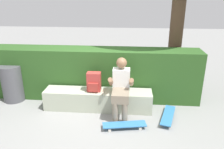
{
  "coord_description": "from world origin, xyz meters",
  "views": [
    {
      "loc": [
        0.65,
        -3.82,
        2.35
      ],
      "look_at": [
        0.29,
        0.41,
        0.77
      ],
      "focal_mm": 35.35,
      "sensor_mm": 36.0,
      "label": 1
    }
  ],
  "objects_px": {
    "bench_main": "(98,100)",
    "backpack_on_bench": "(94,82)",
    "skateboard_near_person": "(124,125)",
    "skateboard_beside_bench": "(168,115)",
    "trash_bin": "(13,83)",
    "person_skater": "(121,86)"
  },
  "relations": [
    {
      "from": "bench_main",
      "to": "backpack_on_bench",
      "type": "bearing_deg",
      "value": -172.81
    },
    {
      "from": "skateboard_near_person",
      "to": "backpack_on_bench",
      "type": "height_order",
      "value": "backpack_on_bench"
    },
    {
      "from": "skateboard_beside_bench",
      "to": "backpack_on_bench",
      "type": "bearing_deg",
      "value": 169.25
    },
    {
      "from": "skateboard_near_person",
      "to": "trash_bin",
      "type": "relative_size",
      "value": 0.99
    },
    {
      "from": "skateboard_beside_bench",
      "to": "backpack_on_bench",
      "type": "distance_m",
      "value": 1.63
    },
    {
      "from": "skateboard_near_person",
      "to": "skateboard_beside_bench",
      "type": "distance_m",
      "value": 0.94
    },
    {
      "from": "person_skater",
      "to": "skateboard_near_person",
      "type": "distance_m",
      "value": 0.74
    },
    {
      "from": "skateboard_near_person",
      "to": "skateboard_beside_bench",
      "type": "bearing_deg",
      "value": 25.27
    },
    {
      "from": "backpack_on_bench",
      "to": "trash_bin",
      "type": "height_order",
      "value": "trash_bin"
    },
    {
      "from": "person_skater",
      "to": "skateboard_near_person",
      "type": "bearing_deg",
      "value": -79.06
    },
    {
      "from": "backpack_on_bench",
      "to": "skateboard_near_person",
      "type": "bearing_deg",
      "value": -46.08
    },
    {
      "from": "bench_main",
      "to": "skateboard_beside_bench",
      "type": "xyz_separation_m",
      "value": [
        1.44,
        -0.3,
        -0.14
      ]
    },
    {
      "from": "person_skater",
      "to": "skateboard_beside_bench",
      "type": "height_order",
      "value": "person_skater"
    },
    {
      "from": "skateboard_near_person",
      "to": "backpack_on_bench",
      "type": "xyz_separation_m",
      "value": [
        -0.66,
        0.69,
        0.54
      ]
    },
    {
      "from": "skateboard_near_person",
      "to": "trash_bin",
      "type": "bearing_deg",
      "value": 160.02
    },
    {
      "from": "skateboard_near_person",
      "to": "skateboard_beside_bench",
      "type": "relative_size",
      "value": 1.0
    },
    {
      "from": "skateboard_beside_bench",
      "to": "backpack_on_bench",
      "type": "xyz_separation_m",
      "value": [
        -1.51,
        0.29,
        0.54
      ]
    },
    {
      "from": "person_skater",
      "to": "trash_bin",
      "type": "xyz_separation_m",
      "value": [
        -2.49,
        0.45,
        -0.21
      ]
    },
    {
      "from": "person_skater",
      "to": "skateboard_beside_bench",
      "type": "bearing_deg",
      "value": -5.38
    },
    {
      "from": "bench_main",
      "to": "skateboard_near_person",
      "type": "bearing_deg",
      "value": -49.87
    },
    {
      "from": "bench_main",
      "to": "person_skater",
      "type": "bearing_deg",
      "value": -22.84
    },
    {
      "from": "backpack_on_bench",
      "to": "trash_bin",
      "type": "relative_size",
      "value": 0.48
    }
  ]
}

